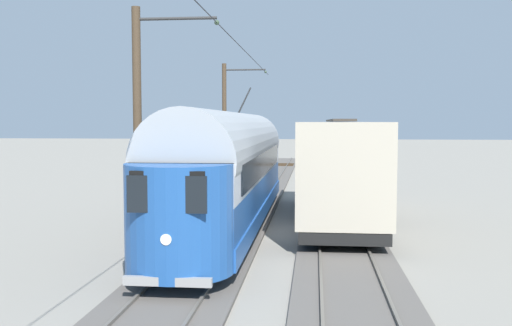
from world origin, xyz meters
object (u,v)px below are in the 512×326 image
(catenary_pole_foreground, at_px, (225,121))
(vintage_streetcar, at_px, (230,167))
(boxcar_adjacent, at_px, (337,167))
(switch_stand, at_px, (362,181))
(catenary_pole_mid_near, at_px, (140,121))

(catenary_pole_foreground, bearing_deg, vintage_streetcar, 99.56)
(catenary_pole_foreground, bearing_deg, boxcar_adjacent, 115.84)
(vintage_streetcar, distance_m, boxcar_adjacent, 4.33)
(catenary_pole_foreground, bearing_deg, switch_stand, 151.10)
(boxcar_adjacent, xyz_separation_m, catenary_pole_mid_near, (6.57, 4.39, 1.81))
(boxcar_adjacent, distance_m, catenary_pole_mid_near, 8.11)
(vintage_streetcar, relative_size, boxcar_adjacent, 1.53)
(vintage_streetcar, height_order, catenary_pole_foreground, catenary_pole_foreground)
(boxcar_adjacent, height_order, catenary_pole_foreground, catenary_pole_foreground)
(boxcar_adjacent, xyz_separation_m, switch_stand, (-1.70, -9.00, -1.46))
(vintage_streetcar, distance_m, catenary_pole_foreground, 15.50)
(boxcar_adjacent, height_order, switch_stand, boxcar_adjacent)
(catenary_pole_foreground, bearing_deg, catenary_pole_mid_near, 90.00)
(vintage_streetcar, bearing_deg, switch_stand, -118.27)
(vintage_streetcar, height_order, switch_stand, vintage_streetcar)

